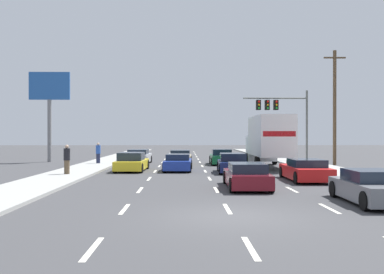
{
  "coord_description": "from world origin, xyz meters",
  "views": [
    {
      "loc": [
        -1.43,
        -12.99,
        2.44
      ],
      "look_at": [
        -0.96,
        13.06,
        2.34
      ],
      "focal_mm": 40.53,
      "sensor_mm": 36.0,
      "label": 1
    }
  ],
  "objects_px": {
    "car_tan": "(180,158)",
    "car_gray": "(373,188)",
    "car_red": "(305,171)",
    "roadside_billboard": "(49,98)",
    "pedestrian_mid_block": "(67,159)",
    "car_blue": "(178,163)",
    "utility_pole_mid": "(335,106)",
    "pedestrian_near_corner": "(98,153)",
    "car_navy": "(233,164)",
    "car_silver": "(139,157)",
    "traffic_signal_mast": "(278,109)",
    "car_yellow": "(132,162)",
    "car_maroon": "(247,176)",
    "box_truck": "(268,139)",
    "car_green": "(221,157)"
  },
  "relations": [
    {
      "from": "roadside_billboard",
      "to": "car_red",
      "type": "bearing_deg",
      "value": -41.74
    },
    {
      "from": "traffic_signal_mast",
      "to": "pedestrian_mid_block",
      "type": "height_order",
      "value": "traffic_signal_mast"
    },
    {
      "from": "car_silver",
      "to": "box_truck",
      "type": "xyz_separation_m",
      "value": [
        10.24,
        -4.69,
        1.6
      ]
    },
    {
      "from": "car_silver",
      "to": "car_navy",
      "type": "bearing_deg",
      "value": -51.37
    },
    {
      "from": "car_green",
      "to": "car_red",
      "type": "relative_size",
      "value": 0.91
    },
    {
      "from": "car_yellow",
      "to": "car_tan",
      "type": "xyz_separation_m",
      "value": [
        3.28,
        6.51,
        -0.01
      ]
    },
    {
      "from": "car_navy",
      "to": "roadside_billboard",
      "type": "bearing_deg",
      "value": 143.09
    },
    {
      "from": "car_red",
      "to": "roadside_billboard",
      "type": "bearing_deg",
      "value": 138.26
    },
    {
      "from": "pedestrian_mid_block",
      "to": "traffic_signal_mast",
      "type": "bearing_deg",
      "value": 43.68
    },
    {
      "from": "car_blue",
      "to": "car_yellow",
      "type": "bearing_deg",
      "value": -176.84
    },
    {
      "from": "car_blue",
      "to": "utility_pole_mid",
      "type": "height_order",
      "value": "utility_pole_mid"
    },
    {
      "from": "car_navy",
      "to": "traffic_signal_mast",
      "type": "distance_m",
      "value": 14.72
    },
    {
      "from": "car_maroon",
      "to": "traffic_signal_mast",
      "type": "distance_m",
      "value": 22.44
    },
    {
      "from": "car_tan",
      "to": "car_blue",
      "type": "height_order",
      "value": "car_tan"
    },
    {
      "from": "car_tan",
      "to": "car_gray",
      "type": "xyz_separation_m",
      "value": [
        7.07,
        -20.82,
        -0.01
      ]
    },
    {
      "from": "car_tan",
      "to": "pedestrian_mid_block",
      "type": "distance_m",
      "value": 12.28
    },
    {
      "from": "car_tan",
      "to": "roadside_billboard",
      "type": "relative_size",
      "value": 0.54
    },
    {
      "from": "car_tan",
      "to": "car_blue",
      "type": "xyz_separation_m",
      "value": [
        -0.11,
        -6.33,
        -0.04
      ]
    },
    {
      "from": "car_yellow",
      "to": "car_red",
      "type": "xyz_separation_m",
      "value": [
        10.11,
        -6.58,
        -0.03
      ]
    },
    {
      "from": "car_blue",
      "to": "pedestrian_near_corner",
      "type": "bearing_deg",
      "value": 138.2
    },
    {
      "from": "car_silver",
      "to": "car_tan",
      "type": "height_order",
      "value": "car_silver"
    },
    {
      "from": "car_yellow",
      "to": "roadside_billboard",
      "type": "bearing_deg",
      "value": 130.52
    },
    {
      "from": "car_navy",
      "to": "car_red",
      "type": "height_order",
      "value": "car_navy"
    },
    {
      "from": "utility_pole_mid",
      "to": "pedestrian_near_corner",
      "type": "height_order",
      "value": "utility_pole_mid"
    },
    {
      "from": "car_maroon",
      "to": "traffic_signal_mast",
      "type": "relative_size",
      "value": 0.69
    },
    {
      "from": "utility_pole_mid",
      "to": "car_silver",
      "type": "bearing_deg",
      "value": 173.47
    },
    {
      "from": "car_maroon",
      "to": "car_navy",
      "type": "bearing_deg",
      "value": 88.01
    },
    {
      "from": "car_yellow",
      "to": "box_truck",
      "type": "xyz_separation_m",
      "value": [
        9.93,
        2.76,
        1.61
      ]
    },
    {
      "from": "car_gray",
      "to": "car_maroon",
      "type": "bearing_deg",
      "value": 130.15
    },
    {
      "from": "car_red",
      "to": "car_silver",
      "type": "bearing_deg",
      "value": 126.6
    },
    {
      "from": "car_green",
      "to": "traffic_signal_mast",
      "type": "bearing_deg",
      "value": 40.51
    },
    {
      "from": "utility_pole_mid",
      "to": "pedestrian_mid_block",
      "type": "bearing_deg",
      "value": -154.15
    },
    {
      "from": "car_yellow",
      "to": "box_truck",
      "type": "bearing_deg",
      "value": 15.56
    },
    {
      "from": "car_green",
      "to": "car_yellow",
      "type": "bearing_deg",
      "value": -136.06
    },
    {
      "from": "car_blue",
      "to": "car_green",
      "type": "xyz_separation_m",
      "value": [
        3.53,
        6.28,
        0.06
      ]
    },
    {
      "from": "car_yellow",
      "to": "utility_pole_mid",
      "type": "height_order",
      "value": "utility_pole_mid"
    },
    {
      "from": "car_blue",
      "to": "car_green",
      "type": "distance_m",
      "value": 7.2
    },
    {
      "from": "car_gray",
      "to": "roadside_billboard",
      "type": "xyz_separation_m",
      "value": [
        -19.13,
        24.59,
        5.27
      ]
    },
    {
      "from": "car_red",
      "to": "utility_pole_mid",
      "type": "xyz_separation_m",
      "value": [
        5.83,
        12.17,
        4.3
      ]
    },
    {
      "from": "roadside_billboard",
      "to": "pedestrian_near_corner",
      "type": "xyz_separation_m",
      "value": [
        5.28,
        -4.13,
        -4.84
      ]
    },
    {
      "from": "pedestrian_mid_block",
      "to": "car_blue",
      "type": "bearing_deg",
      "value": 31.03
    },
    {
      "from": "pedestrian_near_corner",
      "to": "car_blue",
      "type": "bearing_deg",
      "value": -41.8
    },
    {
      "from": "car_silver",
      "to": "car_maroon",
      "type": "xyz_separation_m",
      "value": [
        6.79,
        -17.18,
        -0.04
      ]
    },
    {
      "from": "car_silver",
      "to": "car_navy",
      "type": "height_order",
      "value": "car_navy"
    },
    {
      "from": "car_yellow",
      "to": "car_navy",
      "type": "xyz_separation_m",
      "value": [
        6.77,
        -1.4,
        0.01
      ]
    },
    {
      "from": "car_maroon",
      "to": "roadside_billboard",
      "type": "relative_size",
      "value": 0.56
    },
    {
      "from": "car_tan",
      "to": "car_blue",
      "type": "relative_size",
      "value": 1.03
    },
    {
      "from": "car_yellow",
      "to": "car_gray",
      "type": "xyz_separation_m",
      "value": [
        10.35,
        -14.32,
        -0.02
      ]
    },
    {
      "from": "car_yellow",
      "to": "car_tan",
      "type": "relative_size",
      "value": 1.03
    },
    {
      "from": "car_green",
      "to": "box_truck",
      "type": "xyz_separation_m",
      "value": [
        3.23,
        -3.69,
        1.6
      ]
    }
  ]
}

